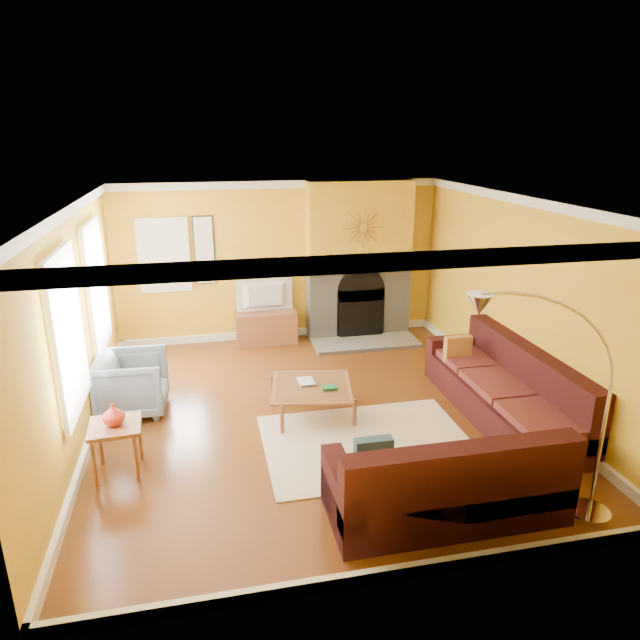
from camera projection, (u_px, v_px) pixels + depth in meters
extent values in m
cube|color=brown|center=(315.00, 413.00, 7.39)|extent=(5.50, 6.00, 0.02)
cube|color=white|center=(315.00, 201.00, 6.54)|extent=(5.50, 6.00, 0.02)
cube|color=gold|center=(279.00, 261.00, 9.76)|extent=(5.50, 0.02, 2.70)
cube|color=gold|center=(398.00, 435.00, 4.17)|extent=(5.50, 0.02, 2.70)
cube|color=gold|center=(75.00, 329.00, 6.41)|extent=(0.02, 6.00, 2.70)
cube|color=gold|center=(519.00, 300.00, 7.52)|extent=(0.02, 6.00, 2.70)
cube|color=white|center=(95.00, 287.00, 7.58)|extent=(0.06, 1.22, 1.72)
cube|color=white|center=(66.00, 334.00, 5.82)|extent=(0.06, 1.22, 1.72)
cube|color=white|center=(164.00, 255.00, 9.27)|extent=(0.82, 0.06, 1.22)
cube|color=white|center=(204.00, 250.00, 9.39)|extent=(0.34, 0.04, 1.14)
cube|color=white|center=(362.00, 269.00, 9.64)|extent=(1.92, 0.22, 0.08)
cube|color=gray|center=(366.00, 343.00, 9.74)|extent=(1.80, 0.70, 0.06)
cube|color=beige|center=(368.00, 443.00, 6.65)|extent=(2.40, 1.80, 0.02)
cube|color=brown|center=(266.00, 327.00, 9.76)|extent=(1.02, 0.46, 0.56)
imported|color=black|center=(265.00, 296.00, 9.58)|extent=(0.96, 0.17, 0.55)
cube|color=white|center=(278.00, 332.00, 9.92)|extent=(0.29, 0.29, 0.29)
imported|color=slate|center=(132.00, 383.00, 7.31)|extent=(0.90, 0.88, 0.78)
imported|color=red|center=(113.00, 414.00, 5.88)|extent=(0.25, 0.25, 0.24)
imported|color=white|center=(298.00, 382.00, 7.31)|extent=(0.21, 0.28, 0.03)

